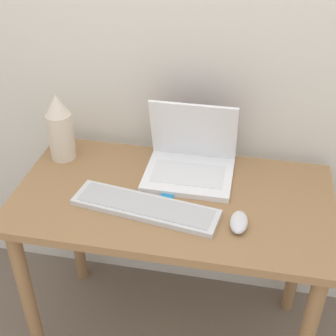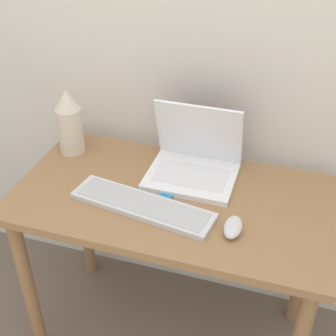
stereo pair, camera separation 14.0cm
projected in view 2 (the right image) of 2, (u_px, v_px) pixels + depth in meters
name	position (u px, v px, depth m)	size (l,w,h in m)	color
wall_back	(204.00, 10.00, 1.55)	(6.00, 0.05, 2.50)	silver
desk	(172.00, 222.00, 1.63)	(1.07, 0.57, 0.73)	olive
laptop	(194.00, 161.00, 1.64)	(0.31, 0.25, 0.26)	white
keyboard	(142.00, 205.00, 1.51)	(0.49, 0.20, 0.02)	silver
mouse	(233.00, 227.00, 1.41)	(0.05, 0.10, 0.03)	silver
vase	(69.00, 122.00, 1.73)	(0.09, 0.09, 0.26)	beige
mp3_player	(166.00, 196.00, 1.56)	(0.04, 0.05, 0.01)	#1E7FB7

